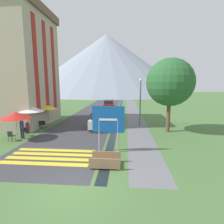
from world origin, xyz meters
The scene contains 23 objects.
ground_plane centered at (0.00, 20.00, 0.00)m, with size 160.00×160.00×0.00m, color #476B38.
road centered at (-2.50, 30.00, 0.00)m, with size 6.40×60.00×0.01m.
footpath centered at (3.60, 30.00, 0.00)m, with size 2.20×60.00×0.01m.
drainage_channel centered at (1.20, 30.00, 0.00)m, with size 0.60×60.00×0.00m.
crosswalk_marking centered at (-2.50, 3.06, 0.01)m, with size 5.44×2.54×0.01m.
mountain_distant centered at (-7.63, 83.32, 14.50)m, with size 80.95×80.95×29.00m.
hotel_building centered at (-9.39, 12.00, 6.90)m, with size 6.10×8.27×12.90m.
road_sign centered at (1.16, 4.13, 2.06)m, with size 2.15×0.11×3.17m.
footbridge centered at (1.20, 2.06, 0.23)m, with size 1.70×1.10×0.65m.
parked_car_near centered at (-0.40, 10.57, 0.91)m, with size 1.78×4.14×1.82m.
parked_car_far centered at (-0.64, 23.81, 0.91)m, with size 1.94×4.00×1.82m.
cafe_chair_middle centered at (-6.99, 8.59, 0.51)m, with size 0.40×0.40×0.85m.
cafe_chair_near_right centered at (-6.54, 7.10, 0.51)m, with size 0.40×0.40×0.85m.
cafe_chair_nearest centered at (-6.94, 5.73, 0.51)m, with size 0.40×0.40×0.85m.
cafe_chair_far_right centered at (-6.21, 9.92, 0.51)m, with size 0.40×0.40×0.85m.
cafe_chair_far_left centered at (-6.39, 9.78, 0.51)m, with size 0.40×0.40×0.85m.
cafe_umbrella_front_red centered at (-6.72, 6.24, 2.07)m, with size 2.43×2.43×2.34m.
cafe_umbrella_middle_white centered at (-6.73, 8.76, 2.23)m, with size 2.33×2.33×2.49m.
cafe_umbrella_rear_yellow centered at (-6.32, 11.39, 2.06)m, with size 2.03×2.03×2.27m.
person_standing_terrace centered at (-6.46, 6.53, 0.97)m, with size 0.32×0.32×1.67m.
person_seated_far centered at (-6.93, 8.07, 0.66)m, with size 0.32×0.32×1.19m.
streetlamp centered at (3.89, 11.94, 3.07)m, with size 0.28×0.28×5.19m.
tree_by_path centered at (6.44, 9.74, 4.76)m, with size 4.48×4.48×7.01m.
Camera 1 is at (2.31, -7.23, 4.61)m, focal length 28.00 mm.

